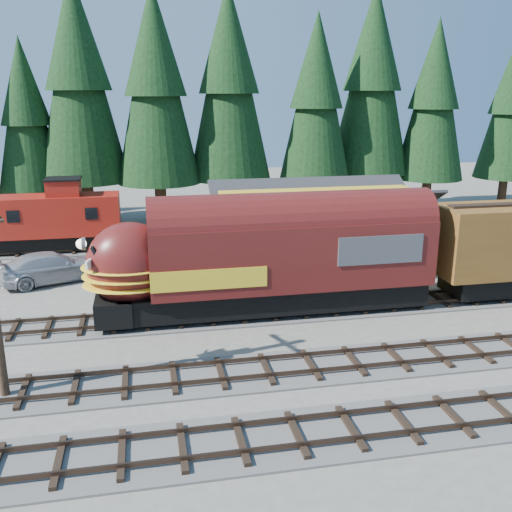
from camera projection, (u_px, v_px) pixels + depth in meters
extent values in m
plane|color=#6B665B|center=(389.00, 339.00, 25.26)|extent=(120.00, 120.00, 0.00)
cube|color=#4C4947|center=(152.00, 246.00, 40.35)|extent=(32.00, 3.20, 0.08)
cube|color=#38281E|center=(152.00, 246.00, 39.62)|extent=(32.00, 0.08, 0.16)
cube|color=#38281E|center=(151.00, 241.00, 40.97)|extent=(32.00, 0.08, 0.16)
cube|color=gold|center=(319.00, 243.00, 34.69)|extent=(12.00, 6.00, 3.40)
cube|color=gold|center=(321.00, 204.00, 34.03)|extent=(11.88, 3.30, 1.44)
cube|color=white|center=(223.00, 244.00, 32.48)|extent=(0.06, 2.40, 0.60)
cone|color=black|center=(26.00, 116.00, 44.68)|extent=(5.33, 5.33, 12.13)
cone|color=black|center=(78.00, 79.00, 44.53)|extent=(7.06, 7.06, 16.08)
cone|color=black|center=(156.00, 85.00, 44.81)|extent=(6.77, 6.77, 15.43)
cone|color=black|center=(229.00, 83.00, 46.47)|extent=(6.90, 6.90, 15.72)
cone|color=black|center=(316.00, 99.00, 47.40)|extent=(6.12, 6.12, 13.94)
cone|color=black|center=(372.00, 80.00, 49.56)|extent=(7.05, 7.05, 16.06)
cone|color=black|center=(434.00, 100.00, 49.81)|extent=(6.04, 6.04, 13.76)
cone|color=black|center=(512.00, 106.00, 51.75)|extent=(5.71, 5.71, 13.02)
cube|color=black|center=(274.00, 296.00, 27.98)|extent=(14.96, 2.68, 1.15)
cube|color=#581614|center=(292.00, 253.00, 27.54)|extent=(13.64, 3.15, 3.15)
ellipsoid|color=#581614|center=(130.00, 264.00, 26.14)|extent=(3.99, 3.09, 3.88)
cube|color=#38383A|center=(368.00, 241.00, 28.17)|extent=(4.20, 3.21, 1.36)
sphere|color=white|center=(81.00, 244.00, 25.46)|extent=(0.46, 0.46, 0.46)
cube|color=black|center=(55.00, 241.00, 38.94)|extent=(7.99, 2.06, 0.89)
cube|color=maroon|center=(52.00, 215.00, 38.45)|extent=(8.88, 2.58, 2.66)
cube|color=maroon|center=(64.00, 187.00, 38.10)|extent=(2.13, 1.95, 1.07)
imported|color=black|center=(169.00, 266.00, 32.95)|extent=(6.41, 3.75, 1.68)
imported|color=#ACAFB4|center=(51.00, 267.00, 32.72)|extent=(6.43, 4.48, 1.73)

